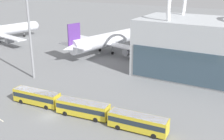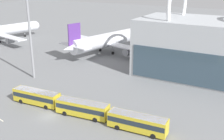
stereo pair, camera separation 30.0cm
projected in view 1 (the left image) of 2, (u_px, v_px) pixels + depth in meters
The scene contains 6 objects.
ground_plane at pixel (49, 116), 57.91m from camera, with size 440.00×440.00×0.00m, color slate.
airliner_at_gate_far at pixel (108, 40), 104.31m from camera, with size 38.23×41.89×12.79m.
shuttle_bus_0 at pixel (37, 96), 62.68m from camera, with size 11.47×3.64×3.27m.
shuttle_bus_1 at pixel (83, 108), 57.34m from camera, with size 11.53×4.04×3.27m.
shuttle_bus_2 at pixel (138, 122), 51.84m from camera, with size 11.45×3.52×3.27m.
floodlight_mast at pixel (27, 3), 73.01m from camera, with size 3.20×3.20×29.97m.
Camera 1 is at (36.89, -38.60, 27.62)m, focal length 45.00 mm.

